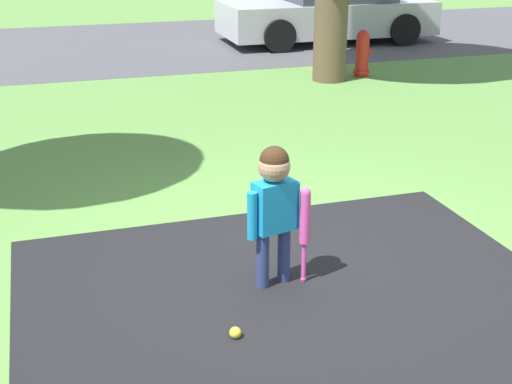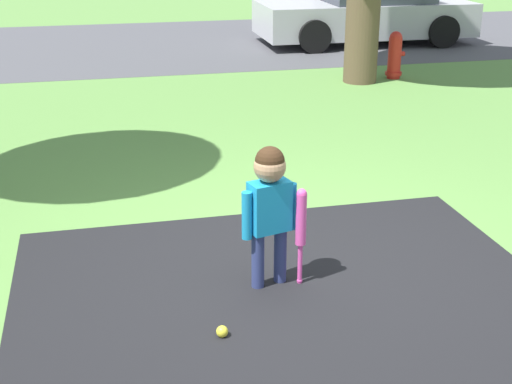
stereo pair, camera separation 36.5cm
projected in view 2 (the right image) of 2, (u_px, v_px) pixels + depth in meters
ground_plane at (299, 264)px, 5.27m from camera, size 60.00×60.00×0.00m
street_strip at (161, 44)px, 14.12m from camera, size 40.00×6.00×0.01m
child at (270, 197)px, 4.75m from camera, size 0.40×0.22×1.01m
baseball_bat at (301, 223)px, 4.83m from camera, size 0.07×0.07×0.71m
sports_ball at (222, 331)px, 4.35m from camera, size 0.07×0.07×0.07m
fire_hydrant at (395, 55)px, 11.07m from camera, size 0.29×0.26×0.73m
parked_car at (366, 12)px, 14.07m from camera, size 4.16×2.01×1.27m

